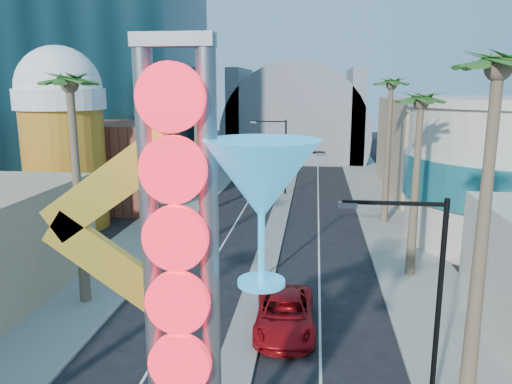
# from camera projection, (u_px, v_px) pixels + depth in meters

# --- Properties ---
(sidewalk_west) EXTENTS (5.00, 100.00, 0.15)m
(sidewalk_west) POSITION_uv_depth(u_px,v_px,m) (175.00, 213.00, 45.34)
(sidewalk_west) COLOR gray
(sidewalk_west) RESTS_ON ground
(sidewalk_east) EXTENTS (5.00, 100.00, 0.15)m
(sidewalk_east) POSITION_uv_depth(u_px,v_px,m) (388.00, 220.00, 43.14)
(sidewalk_east) COLOR gray
(sidewalk_east) RESTS_ON ground
(median) EXTENTS (1.60, 84.00, 0.15)m
(median) POSITION_uv_depth(u_px,v_px,m) (281.00, 208.00, 47.15)
(median) COLOR gray
(median) RESTS_ON ground
(brick_filler_west) EXTENTS (10.00, 10.00, 8.00)m
(brick_filler_west) POSITION_uv_depth(u_px,v_px,m) (117.00, 164.00, 48.19)
(brick_filler_west) COLOR brown
(brick_filler_west) RESTS_ON ground
(filler_east) EXTENTS (10.00, 20.00, 10.00)m
(filler_east) POSITION_uv_depth(u_px,v_px,m) (435.00, 146.00, 53.98)
(filler_east) COLOR tan
(filler_east) RESTS_ON ground
(beer_mug) EXTENTS (7.00, 7.00, 14.50)m
(beer_mug) POSITION_uv_depth(u_px,v_px,m) (63.00, 132.00, 39.73)
(beer_mug) COLOR #C28419
(beer_mug) RESTS_ON ground
(canopy) EXTENTS (22.00, 16.00, 22.00)m
(canopy) POSITION_uv_depth(u_px,v_px,m) (296.00, 131.00, 79.28)
(canopy) COLOR slate
(canopy) RESTS_ON ground
(neon_sign) EXTENTS (6.53, 2.60, 12.55)m
(neon_sign) POSITION_uv_depth(u_px,v_px,m) (215.00, 268.00, 11.53)
(neon_sign) COLOR gray
(neon_sign) RESTS_ON ground
(streetlight_0) EXTENTS (3.79, 0.25, 8.00)m
(streetlight_0) POSITION_uv_depth(u_px,v_px,m) (270.00, 202.00, 28.61)
(streetlight_0) COLOR black
(streetlight_0) RESTS_ON ground
(streetlight_1) EXTENTS (3.79, 0.25, 8.00)m
(streetlight_1) POSITION_uv_depth(u_px,v_px,m) (280.00, 150.00, 52.04)
(streetlight_1) COLOR black
(streetlight_1) RESTS_ON ground
(streetlight_2) EXTENTS (3.45, 0.25, 8.00)m
(streetlight_2) POSITION_uv_depth(u_px,v_px,m) (425.00, 293.00, 16.25)
(streetlight_2) COLOR black
(streetlight_2) RESTS_ON ground
(palm_1) EXTENTS (2.40, 2.40, 12.70)m
(palm_1) POSITION_uv_depth(u_px,v_px,m) (71.00, 98.00, 24.59)
(palm_1) COLOR brown
(palm_1) RESTS_ON ground
(palm_2) EXTENTS (2.40, 2.40, 11.20)m
(palm_2) POSITION_uv_depth(u_px,v_px,m) (159.00, 111.00, 38.46)
(palm_2) COLOR brown
(palm_2) RESTS_ON ground
(palm_3) EXTENTS (2.40, 2.40, 11.20)m
(palm_3) POSITION_uv_depth(u_px,v_px,m) (196.00, 105.00, 50.11)
(palm_3) COLOR brown
(palm_3) RESTS_ON ground
(palm_5) EXTENTS (2.40, 2.40, 13.20)m
(palm_5) POSITION_uv_depth(u_px,v_px,m) (496.00, 91.00, 16.58)
(palm_5) COLOR brown
(palm_5) RESTS_ON ground
(palm_6) EXTENTS (2.40, 2.40, 11.70)m
(palm_6) POSITION_uv_depth(u_px,v_px,m) (421.00, 112.00, 28.51)
(palm_6) COLOR brown
(palm_6) RESTS_ON ground
(palm_7) EXTENTS (2.40, 2.40, 12.70)m
(palm_7) POSITION_uv_depth(u_px,v_px,m) (391.00, 93.00, 39.98)
(palm_7) COLOR brown
(palm_7) RESTS_ON ground
(red_pickup) EXTENTS (3.01, 6.09, 1.66)m
(red_pickup) POSITION_uv_depth(u_px,v_px,m) (285.00, 314.00, 23.65)
(red_pickup) COLOR #AC0D13
(red_pickup) RESTS_ON ground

